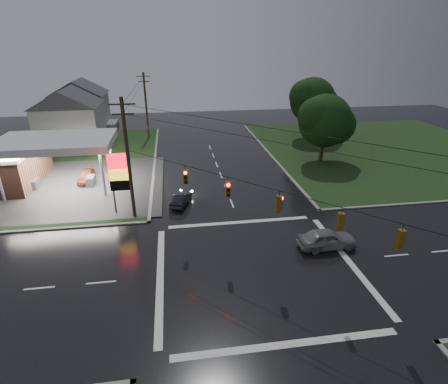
{
  "coord_description": "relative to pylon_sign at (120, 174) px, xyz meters",
  "views": [
    {
      "loc": [
        -5.53,
        -20.42,
        15.35
      ],
      "look_at": [
        -1.38,
        7.23,
        3.0
      ],
      "focal_mm": 28.0,
      "sensor_mm": 36.0,
      "label": 1
    }
  ],
  "objects": [
    {
      "name": "tree_ne_far",
      "position": [
        27.65,
        23.49,
        2.17
      ],
      "size": [
        8.46,
        7.2,
        9.8
      ],
      "color": "black",
      "rests_on": "ground"
    },
    {
      "name": "traffic_signals",
      "position": [
        10.52,
        -10.52,
        2.47
      ],
      "size": [
        26.87,
        26.87,
        1.47
      ],
      "color": "black",
      "rests_on": "ground"
    },
    {
      "name": "pylon_sign",
      "position": [
        0.0,
        0.0,
        0.0
      ],
      "size": [
        2.0,
        0.35,
        6.0
      ],
      "color": "#59595E",
      "rests_on": "ground"
    },
    {
      "name": "grass_nw",
      "position": [
        -15.5,
        15.5,
        -3.97
      ],
      "size": [
        36.0,
        36.0,
        0.08
      ],
      "primitive_type": "cube",
      "color": "black",
      "rests_on": "ground"
    },
    {
      "name": "utility_pole_n",
      "position": [
        1.0,
        27.5,
        1.46
      ],
      "size": [
        2.2,
        0.32,
        10.5
      ],
      "color": "#382619",
      "rests_on": "ground"
    },
    {
      "name": "ground",
      "position": [
        10.5,
        -10.5,
        -4.01
      ],
      "size": [
        120.0,
        120.0,
        0.0
      ],
      "primitive_type": "plane",
      "color": "black",
      "rests_on": "ground"
    },
    {
      "name": "car_north",
      "position": [
        5.38,
        1.05,
        -3.4
      ],
      "size": [
        2.44,
        3.95,
        1.23
      ],
      "primitive_type": "imported",
      "rotation": [
        0.0,
        0.0,
        2.81
      ],
      "color": "black",
      "rests_on": "ground"
    },
    {
      "name": "utility_pole_nw",
      "position": [
        1.0,
        -1.0,
        1.71
      ],
      "size": [
        2.2,
        0.32,
        11.0
      ],
      "color": "#382619",
      "rests_on": "ground"
    },
    {
      "name": "grass_ne",
      "position": [
        36.5,
        15.5,
        -3.97
      ],
      "size": [
        36.0,
        36.0,
        0.08
      ],
      "primitive_type": "cube",
      "color": "black",
      "rests_on": "ground"
    },
    {
      "name": "car_pump",
      "position": [
        -5.22,
        8.86,
        -3.39
      ],
      "size": [
        2.02,
        4.37,
        1.24
      ],
      "primitive_type": "imported",
      "rotation": [
        0.0,
        0.0,
        0.07
      ],
      "color": "#632C16",
      "rests_on": "ground"
    },
    {
      "name": "car_crossing",
      "position": [
        16.58,
        -8.61,
        -3.22
      ],
      "size": [
        4.67,
        1.96,
        1.58
      ],
      "primitive_type": "imported",
      "rotation": [
        0.0,
        0.0,
        1.59
      ],
      "color": "gray",
      "rests_on": "ground"
    },
    {
      "name": "tree_ne_near",
      "position": [
        24.64,
        11.49,
        1.55
      ],
      "size": [
        7.99,
        6.8,
        8.98
      ],
      "color": "black",
      "rests_on": "ground"
    },
    {
      "name": "house_near",
      "position": [
        -10.45,
        25.5,
        0.39
      ],
      "size": [
        11.05,
        8.48,
        8.6
      ],
      "color": "silver",
      "rests_on": "ground"
    },
    {
      "name": "house_far",
      "position": [
        -11.45,
        37.5,
        0.39
      ],
      "size": [
        11.05,
        8.48,
        8.6
      ],
      "color": "silver",
      "rests_on": "ground"
    }
  ]
}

